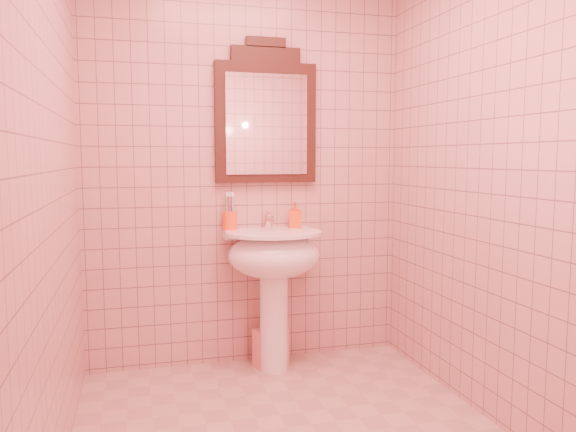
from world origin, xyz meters
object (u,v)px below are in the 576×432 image
object	(u,v)px
pedestal_sink	(274,265)
towel	(271,347)
mirror	(266,116)
soap_dispenser	(295,215)
toothbrush_cup	(230,220)

from	to	relation	value
pedestal_sink	towel	bearing A→B (deg)	93.83
mirror	soap_dispenser	bearing A→B (deg)	-20.61
mirror	toothbrush_cup	size ratio (longest dim) A/B	4.30
mirror	towel	world-z (taller)	mirror
pedestal_sink	towel	distance (m)	0.55
soap_dispenser	mirror	bearing A→B (deg)	170.22
mirror	towel	distance (m)	1.45
toothbrush_cup	soap_dispenser	size ratio (longest dim) A/B	1.26
pedestal_sink	toothbrush_cup	world-z (taller)	toothbrush_cup
towel	toothbrush_cup	bearing A→B (deg)	159.55
soap_dispenser	towel	xyz separation A→B (m)	(-0.18, -0.06, -0.83)
toothbrush_cup	soap_dispenser	bearing A→B (deg)	-3.68
mirror	soap_dispenser	xyz separation A→B (m)	(0.17, -0.06, -0.62)
soap_dispenser	towel	world-z (taller)	soap_dispenser
toothbrush_cup	mirror	bearing A→B (deg)	8.91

